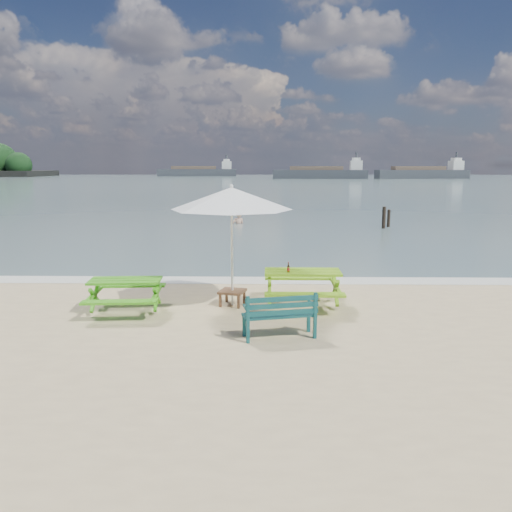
{
  "coord_description": "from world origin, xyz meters",
  "views": [
    {
      "loc": [
        0.63,
        -9.17,
        3.22
      ],
      "look_at": [
        0.42,
        3.0,
        1.0
      ],
      "focal_mm": 35.0,
      "sensor_mm": 36.0,
      "label": 1
    }
  ],
  "objects_px": {
    "picnic_table_right": "(302,289)",
    "beer_bottle": "(288,269)",
    "park_bench": "(279,324)",
    "picnic_table_left": "(126,296)",
    "swimmer": "(238,228)",
    "side_table": "(232,297)",
    "patio_umbrella": "(232,199)"
  },
  "relations": [
    {
      "from": "patio_umbrella",
      "to": "picnic_table_right",
      "type": "bearing_deg",
      "value": -0.93
    },
    {
      "from": "picnic_table_left",
      "to": "picnic_table_right",
      "type": "relative_size",
      "value": 0.94
    },
    {
      "from": "picnic_table_left",
      "to": "beer_bottle",
      "type": "bearing_deg",
      "value": 6.15
    },
    {
      "from": "patio_umbrella",
      "to": "park_bench",
      "type": "bearing_deg",
      "value": -64.77
    },
    {
      "from": "picnic_table_left",
      "to": "park_bench",
      "type": "bearing_deg",
      "value": -25.47
    },
    {
      "from": "picnic_table_right",
      "to": "park_bench",
      "type": "relative_size",
      "value": 1.35
    },
    {
      "from": "park_bench",
      "to": "picnic_table_right",
      "type": "bearing_deg",
      "value": 74.54
    },
    {
      "from": "picnic_table_right",
      "to": "beer_bottle",
      "type": "height_order",
      "value": "beer_bottle"
    },
    {
      "from": "beer_bottle",
      "to": "park_bench",
      "type": "bearing_deg",
      "value": -97.37
    },
    {
      "from": "picnic_table_left",
      "to": "swimmer",
      "type": "xyz_separation_m",
      "value": [
        1.61,
        17.2,
        -0.63
      ]
    },
    {
      "from": "picnic_table_left",
      "to": "beer_bottle",
      "type": "height_order",
      "value": "beer_bottle"
    },
    {
      "from": "swimmer",
      "to": "picnic_table_left",
      "type": "bearing_deg",
      "value": -95.33
    },
    {
      "from": "park_bench",
      "to": "swimmer",
      "type": "xyz_separation_m",
      "value": [
        -1.75,
        18.8,
        -0.53
      ]
    },
    {
      "from": "park_bench",
      "to": "patio_umbrella",
      "type": "xyz_separation_m",
      "value": [
        -1.03,
        2.18,
        2.22
      ]
    },
    {
      "from": "patio_umbrella",
      "to": "swimmer",
      "type": "xyz_separation_m",
      "value": [
        -0.72,
        16.61,
        -2.75
      ]
    },
    {
      "from": "side_table",
      "to": "park_bench",
      "type": "bearing_deg",
      "value": -64.77
    },
    {
      "from": "side_table",
      "to": "beer_bottle",
      "type": "xyz_separation_m",
      "value": [
        1.29,
        -0.19,
        0.72
      ]
    },
    {
      "from": "park_bench",
      "to": "beer_bottle",
      "type": "distance_m",
      "value": 2.11
    },
    {
      "from": "picnic_table_left",
      "to": "beer_bottle",
      "type": "distance_m",
      "value": 3.67
    },
    {
      "from": "side_table",
      "to": "beer_bottle",
      "type": "height_order",
      "value": "beer_bottle"
    },
    {
      "from": "picnic_table_right",
      "to": "park_bench",
      "type": "xyz_separation_m",
      "value": [
        -0.6,
        -2.16,
        -0.14
      ]
    },
    {
      "from": "patio_umbrella",
      "to": "beer_bottle",
      "type": "xyz_separation_m",
      "value": [
        1.29,
        -0.19,
        -1.57
      ]
    },
    {
      "from": "park_bench",
      "to": "beer_bottle",
      "type": "height_order",
      "value": "beer_bottle"
    },
    {
      "from": "park_bench",
      "to": "side_table",
      "type": "relative_size",
      "value": 2.13
    },
    {
      "from": "park_bench",
      "to": "patio_umbrella",
      "type": "height_order",
      "value": "patio_umbrella"
    },
    {
      "from": "park_bench",
      "to": "picnic_table_left",
      "type": "bearing_deg",
      "value": 154.53
    },
    {
      "from": "picnic_table_right",
      "to": "beer_bottle",
      "type": "relative_size",
      "value": 8.36
    },
    {
      "from": "patio_umbrella",
      "to": "swimmer",
      "type": "bearing_deg",
      "value": 92.49
    },
    {
      "from": "patio_umbrella",
      "to": "side_table",
      "type": "bearing_deg",
      "value": 0.0
    },
    {
      "from": "side_table",
      "to": "swimmer",
      "type": "height_order",
      "value": "swimmer"
    },
    {
      "from": "picnic_table_right",
      "to": "swimmer",
      "type": "height_order",
      "value": "picnic_table_right"
    },
    {
      "from": "side_table",
      "to": "beer_bottle",
      "type": "relative_size",
      "value": 2.9
    }
  ]
}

